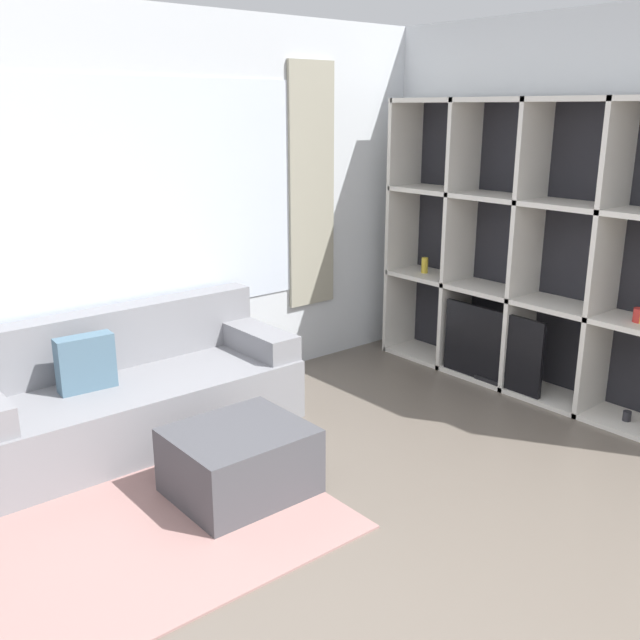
{
  "coord_description": "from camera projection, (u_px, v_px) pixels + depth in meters",
  "views": [
    {
      "loc": [
        -1.95,
        -1.46,
        2.05
      ],
      "look_at": [
        0.63,
        1.64,
        0.85
      ],
      "focal_mm": 40.0,
      "sensor_mm": 36.0,
      "label": 1
    }
  ],
  "objects": [
    {
      "name": "wall_back",
      "position": [
        114.0,
        218.0,
        4.69
      ],
      "size": [
        6.52,
        0.11,
        2.7
      ],
      "color": "silver",
      "rests_on": "ground_plane"
    },
    {
      "name": "wall_right",
      "position": [
        550.0,
        208.0,
        5.22
      ],
      "size": [
        0.07,
        4.18,
        2.7
      ],
      "primitive_type": "cube",
      "color": "silver",
      "rests_on": "ground_plane"
    },
    {
      "name": "area_rug",
      "position": [
        62.0,
        543.0,
        3.49
      ],
      "size": [
        2.59,
        1.79,
        0.01
      ],
      "primitive_type": "cube",
      "color": "gray",
      "rests_on": "ground_plane"
    },
    {
      "name": "shelving_unit",
      "position": [
        528.0,
        254.0,
        5.2
      ],
      "size": [
        0.39,
        2.51,
        2.13
      ],
      "color": "#232328",
      "rests_on": "ground_plane"
    },
    {
      "name": "couch_main",
      "position": [
        131.0,
        395.0,
        4.55
      ],
      "size": [
        2.1,
        0.82,
        0.8
      ],
      "color": "gray",
      "rests_on": "ground_plane"
    },
    {
      "name": "ottoman",
      "position": [
        240.0,
        462.0,
        3.9
      ],
      "size": [
        0.72,
        0.61,
        0.38
      ],
      "color": "#47474C",
      "rests_on": "ground_plane"
    }
  ]
}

